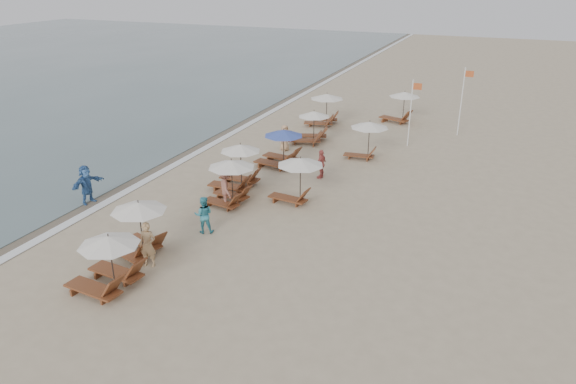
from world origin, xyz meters
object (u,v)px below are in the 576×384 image
at_px(lounger_station_1, 137,227).
at_px(flag_pole_near, 411,110).
at_px(lounger_station_2, 228,181).
at_px(waterline_walker, 86,184).
at_px(inland_station_0, 295,175).
at_px(lounger_station_0, 106,264).
at_px(lounger_station_5, 310,128).
at_px(beachgoer_mid_b, 226,188).
at_px(lounger_station_4, 279,149).
at_px(beachgoer_mid_a, 204,215).
at_px(beachgoer_far_b, 285,138).
at_px(lounger_station_6, 323,109).
at_px(inland_station_2, 399,105).
at_px(lounger_station_3, 236,169).
at_px(inland_station_1, 366,135).
at_px(beachgoer_near, 148,245).
at_px(beachgoer_far_a, 321,164).

relative_size(lounger_station_1, flag_pole_near, 0.58).
xyz_separation_m(lounger_station_2, waterline_walker, (-6.30, -2.49, -0.21)).
bearing_deg(inland_station_0, lounger_station_0, -108.82).
bearing_deg(lounger_station_2, lounger_station_5, 89.81).
height_order(lounger_station_1, beachgoer_mid_b, lounger_station_1).
relative_size(lounger_station_4, beachgoer_mid_a, 1.68).
height_order(lounger_station_1, beachgoer_far_b, lounger_station_1).
bearing_deg(flag_pole_near, inland_station_0, -106.43).
relative_size(inland_station_0, waterline_walker, 1.40).
bearing_deg(lounger_station_6, beachgoer_far_b, -92.16).
bearing_deg(flag_pole_near, lounger_station_6, 159.02).
relative_size(lounger_station_0, inland_station_2, 0.92).
distance_m(lounger_station_5, beachgoer_mid_a, 13.77).
bearing_deg(lounger_station_5, waterline_walker, -115.57).
xyz_separation_m(lounger_station_3, lounger_station_5, (0.69, 8.75, -0.08)).
xyz_separation_m(lounger_station_5, flag_pole_near, (6.06, 1.73, 1.40)).
distance_m(lounger_station_1, waterline_walker, 6.23).
distance_m(inland_station_1, beachgoer_near, 15.83).
bearing_deg(inland_station_1, beachgoer_near, -105.40).
relative_size(lounger_station_1, inland_station_0, 0.92).
height_order(inland_station_0, beachgoer_mid_b, inland_station_0).
bearing_deg(lounger_station_1, lounger_station_5, 86.62).
relative_size(inland_station_1, waterline_walker, 1.35).
bearing_deg(lounger_station_0, lounger_station_3, 91.36).
relative_size(beachgoer_mid_a, flag_pole_near, 0.39).
bearing_deg(flag_pole_near, inland_station_2, 108.53).
bearing_deg(lounger_station_4, beachgoer_far_a, -18.44).
height_order(inland_station_2, beachgoer_far_b, inland_station_2).
bearing_deg(inland_station_1, lounger_station_6, 128.15).
bearing_deg(beachgoer_mid_b, lounger_station_3, -24.98).
bearing_deg(beachgoer_mid_b, lounger_station_1, 128.22).
relative_size(beachgoer_far_b, flag_pole_near, 0.38).
xyz_separation_m(beachgoer_mid_a, beachgoer_far_a, (2.43, 8.01, -0.02)).
bearing_deg(lounger_station_5, inland_station_0, -73.31).
bearing_deg(lounger_station_6, inland_station_2, 30.19).
relative_size(lounger_station_6, inland_station_2, 0.94).
height_order(inland_station_2, beachgoer_far_a, inland_station_2).
height_order(lounger_station_4, beachgoer_near, lounger_station_4).
height_order(lounger_station_5, waterline_walker, lounger_station_5).
bearing_deg(lounger_station_1, lounger_station_4, 85.46).
xyz_separation_m(lounger_station_1, inland_station_2, (5.23, 23.48, 0.10)).
bearing_deg(lounger_station_3, inland_station_0, -9.30).
xyz_separation_m(inland_station_0, waterline_walker, (-9.13, -3.91, -0.45)).
relative_size(beachgoer_mid_a, waterline_walker, 0.86).
relative_size(lounger_station_6, beachgoer_near, 1.53).
bearing_deg(inland_station_1, lounger_station_0, -105.10).
relative_size(lounger_station_3, lounger_station_6, 0.95).
height_order(lounger_station_5, flag_pole_near, flag_pole_near).
relative_size(lounger_station_4, inland_station_2, 0.94).
xyz_separation_m(lounger_station_2, beachgoer_far_b, (-0.78, 8.58, -0.35)).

